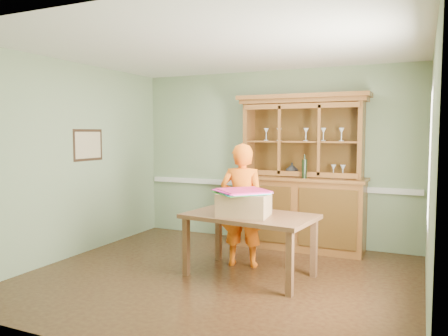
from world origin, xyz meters
The scene contains 14 objects.
floor centered at (0.00, 0.00, 0.00)m, with size 4.50×4.50×0.00m, color #4A3018.
ceiling centered at (0.00, 0.00, 2.70)m, with size 4.50×4.50×0.00m, color white.
wall_back centered at (0.00, 2.00, 1.35)m, with size 4.50×4.50×0.00m, color gray.
wall_left centered at (-2.25, 0.00, 1.35)m, with size 4.00×4.00×0.00m, color gray.
wall_right centered at (2.25, 0.00, 1.35)m, with size 4.00×4.00×0.00m, color gray.
wall_front centered at (0.00, -2.00, 1.35)m, with size 4.50×4.50×0.00m, color gray.
chair_rail centered at (0.00, 1.98, 0.90)m, with size 4.41×0.05×0.08m, color silver.
framed_map centered at (-2.23, 0.30, 1.55)m, with size 0.03×0.60×0.46m.
window_panel centered at (2.23, -0.30, 1.50)m, with size 0.03×0.96×1.36m.
china_hutch centered at (0.53, 1.74, 0.80)m, with size 1.95×0.64×2.29m.
dining_table centered at (0.31, 0.20, 0.66)m, with size 1.60×1.07×0.75m.
cardboard_box centered at (0.28, 0.09, 0.89)m, with size 0.57×0.46×0.27m, color #A17D53.
kite_stack centered at (0.26, 0.06, 1.04)m, with size 0.72×0.72×0.04m.
person centered at (0.07, 0.55, 0.80)m, with size 0.58×0.38×1.59m, color orange.
Camera 1 is at (2.18, -4.61, 1.72)m, focal length 35.00 mm.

